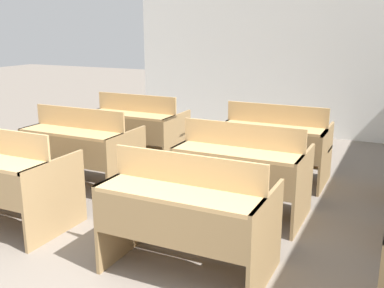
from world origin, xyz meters
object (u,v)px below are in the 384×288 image
Objects in this scene: bench_second_center at (242,170)px; bench_third_left at (137,128)px; bench_front_center at (188,213)px; bench_third_center at (275,142)px; bench_front_left at (2,177)px; bench_second_left at (82,147)px.

bench_second_center is 2.15m from bench_third_left.
bench_front_center and bench_third_center have the same top height.
bench_third_center is (1.86, 2.26, 0.00)m from bench_front_left.
bench_second_center is at bearing 89.71° from bench_front_center.
bench_second_left is at bearing -179.70° from bench_second_center.
bench_front_left and bench_third_left have the same top height.
bench_front_center is (1.85, -0.00, 0.00)m from bench_front_left.
bench_front_center is 2.27m from bench_third_center.
bench_second_left is at bearing -91.34° from bench_third_left.
bench_second_left and bench_third_center have the same top height.
bench_third_center is at bearing 50.57° from bench_front_left.
bench_third_center is at bearing 31.24° from bench_second_left.
bench_front_left and bench_front_center have the same top height.
bench_front_left is 1.00× the size of bench_second_left.
bench_front_center is 1.13m from bench_second_center.
bench_third_left is 1.86m from bench_third_center.
bench_front_left is 2.17m from bench_second_center.
bench_front_left and bench_second_left have the same top height.
bench_front_center is at bearing -90.35° from bench_third_center.
bench_second_center is 1.00× the size of bench_third_center.
bench_second_center and bench_third_left have the same top height.
bench_second_left is 1.00× the size of bench_third_left.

